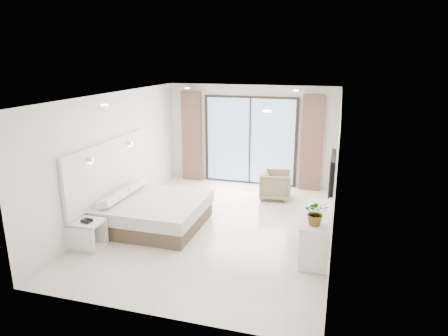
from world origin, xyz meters
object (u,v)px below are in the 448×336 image
Objects in this scene: bed at (153,212)px; console_desk at (317,225)px; armchair at (275,184)px; nightstand at (87,234)px.

console_desk reaches higher than bed.
console_desk is 2.93m from armchair.
armchair is (2.91, 3.62, 0.11)m from nightstand.
armchair reaches higher than bed.
bed is 3.22m from armchair.
bed reaches higher than nightstand.
console_desk is (4.06, 0.93, 0.29)m from nightstand.
console_desk reaches higher than armchair.
armchair is at bearing 50.95° from nightstand.
console_desk is (3.34, -0.32, 0.26)m from bed.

